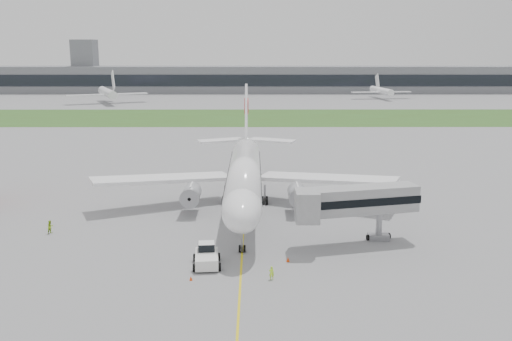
{
  "coord_description": "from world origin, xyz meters",
  "views": [
    {
      "loc": [
        1.51,
        -81.58,
        24.98
      ],
      "look_at": [
        1.77,
        2.0,
        6.59
      ],
      "focal_mm": 40.0,
      "sensor_mm": 36.0,
      "label": 1
    }
  ],
  "objects_px": {
    "pushback_tug": "(207,256)",
    "ground_crew_near": "(272,273)",
    "airliner": "(245,172)",
    "jet_bridge": "(351,201)"
  },
  "relations": [
    {
      "from": "pushback_tug",
      "to": "jet_bridge",
      "type": "bearing_deg",
      "value": 16.8
    },
    {
      "from": "airliner",
      "to": "pushback_tug",
      "type": "bearing_deg",
      "value": -99.51
    },
    {
      "from": "pushback_tug",
      "to": "ground_crew_near",
      "type": "height_order",
      "value": "pushback_tug"
    },
    {
      "from": "pushback_tug",
      "to": "ground_crew_near",
      "type": "bearing_deg",
      "value": -34.91
    },
    {
      "from": "pushback_tug",
      "to": "airliner",
      "type": "bearing_deg",
      "value": 75.67
    },
    {
      "from": "airliner",
      "to": "pushback_tug",
      "type": "relative_size",
      "value": 11.04
    },
    {
      "from": "airliner",
      "to": "jet_bridge",
      "type": "relative_size",
      "value": 3.31
    },
    {
      "from": "airliner",
      "to": "ground_crew_near",
      "type": "distance_m",
      "value": 28.95
    },
    {
      "from": "ground_crew_near",
      "to": "pushback_tug",
      "type": "bearing_deg",
      "value": -26.33
    },
    {
      "from": "airliner",
      "to": "pushback_tug",
      "type": "height_order",
      "value": "airliner"
    }
  ]
}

